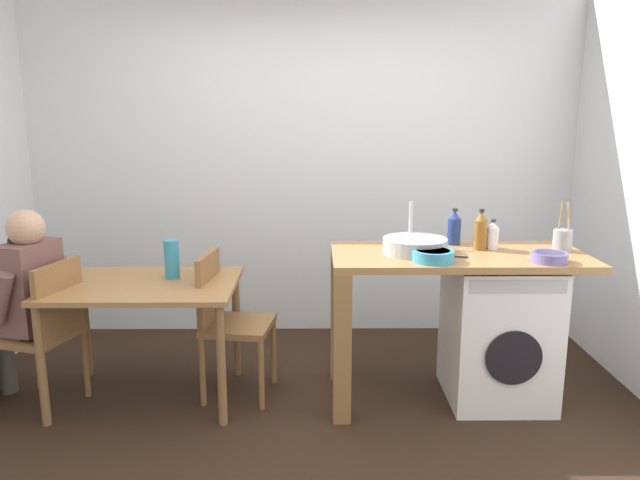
{
  "coord_description": "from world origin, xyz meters",
  "views": [
    {
      "loc": [
        0.1,
        -2.95,
        1.74
      ],
      "look_at": [
        0.12,
        0.45,
        1.01
      ],
      "focal_mm": 33.73,
      "sensor_mm": 36.0,
      "label": 1
    }
  ],
  "objects_px": {
    "chair_person_seat": "(46,327)",
    "chair_opposite": "(226,316)",
    "dining_table": "(145,298)",
    "bottle_clear_small": "(492,236)",
    "seated_person": "(21,298)",
    "vase": "(172,259)",
    "bottle_tall_green": "(454,228)",
    "washing_machine": "(498,331)",
    "utensil_crock": "(562,240)",
    "colander": "(549,257)",
    "bottle_squat_brown": "(481,231)",
    "mixing_bowl": "(433,255)"
  },
  "relations": [
    {
      "from": "dining_table",
      "to": "mixing_bowl",
      "type": "xyz_separation_m",
      "value": [
        1.68,
        -0.2,
        0.31
      ]
    },
    {
      "from": "chair_person_seat",
      "to": "washing_machine",
      "type": "xyz_separation_m",
      "value": [
        2.69,
        0.12,
        -0.08
      ]
    },
    {
      "from": "chair_person_seat",
      "to": "bottle_squat_brown",
      "type": "bearing_deg",
      "value": -68.76
    },
    {
      "from": "dining_table",
      "to": "seated_person",
      "type": "xyz_separation_m",
      "value": [
        -0.7,
        -0.08,
        0.03
      ]
    },
    {
      "from": "bottle_clear_small",
      "to": "mixing_bowl",
      "type": "height_order",
      "value": "bottle_clear_small"
    },
    {
      "from": "bottle_tall_green",
      "to": "colander",
      "type": "xyz_separation_m",
      "value": [
        0.43,
        -0.45,
        -0.07
      ]
    },
    {
      "from": "dining_table",
      "to": "chair_opposite",
      "type": "relative_size",
      "value": 1.22
    },
    {
      "from": "seated_person",
      "to": "washing_machine",
      "type": "xyz_separation_m",
      "value": [
        2.84,
        0.07,
        -0.24
      ]
    },
    {
      "from": "dining_table",
      "to": "bottle_tall_green",
      "type": "relative_size",
      "value": 4.8
    },
    {
      "from": "chair_person_seat",
      "to": "mixing_bowl",
      "type": "distance_m",
      "value": 2.28
    },
    {
      "from": "bottle_squat_brown",
      "to": "bottle_clear_small",
      "type": "relative_size",
      "value": 1.36
    },
    {
      "from": "dining_table",
      "to": "bottle_clear_small",
      "type": "bearing_deg",
      "value": 2.77
    },
    {
      "from": "dining_table",
      "to": "mixing_bowl",
      "type": "relative_size",
      "value": 4.71
    },
    {
      "from": "dining_table",
      "to": "bottle_clear_small",
      "type": "height_order",
      "value": "bottle_clear_small"
    },
    {
      "from": "bottle_tall_green",
      "to": "bottle_squat_brown",
      "type": "distance_m",
      "value": 0.19
    },
    {
      "from": "chair_opposite",
      "to": "washing_machine",
      "type": "relative_size",
      "value": 1.05
    },
    {
      "from": "utensil_crock",
      "to": "bottle_clear_small",
      "type": "bearing_deg",
      "value": 172.28
    },
    {
      "from": "bottle_tall_green",
      "to": "vase",
      "type": "relative_size",
      "value": 0.95
    },
    {
      "from": "dining_table",
      "to": "utensil_crock",
      "type": "distance_m",
      "value": 2.53
    },
    {
      "from": "chair_opposite",
      "to": "bottle_squat_brown",
      "type": "relative_size",
      "value": 3.61
    },
    {
      "from": "dining_table",
      "to": "vase",
      "type": "xyz_separation_m",
      "value": [
        0.15,
        0.1,
        0.22
      ]
    },
    {
      "from": "chair_opposite",
      "to": "bottle_tall_green",
      "type": "bearing_deg",
      "value": 104.55
    },
    {
      "from": "chair_person_seat",
      "to": "bottle_tall_green",
      "type": "distance_m",
      "value": 2.52
    },
    {
      "from": "dining_table",
      "to": "chair_person_seat",
      "type": "distance_m",
      "value": 0.58
    },
    {
      "from": "seated_person",
      "to": "mixing_bowl",
      "type": "distance_m",
      "value": 2.41
    },
    {
      "from": "seated_person",
      "to": "bottle_tall_green",
      "type": "distance_m",
      "value": 2.64
    },
    {
      "from": "chair_opposite",
      "to": "utensil_crock",
      "type": "height_order",
      "value": "utensil_crock"
    },
    {
      "from": "mixing_bowl",
      "to": "dining_table",
      "type": "bearing_deg",
      "value": 173.1
    },
    {
      "from": "chair_opposite",
      "to": "colander",
      "type": "height_order",
      "value": "colander"
    },
    {
      "from": "chair_opposite",
      "to": "mixing_bowl",
      "type": "relative_size",
      "value": 3.85
    },
    {
      "from": "chair_person_seat",
      "to": "chair_opposite",
      "type": "height_order",
      "value": "same"
    },
    {
      "from": "bottle_squat_brown",
      "to": "utensil_crock",
      "type": "distance_m",
      "value": 0.49
    },
    {
      "from": "utensil_crock",
      "to": "vase",
      "type": "height_order",
      "value": "utensil_crock"
    },
    {
      "from": "seated_person",
      "to": "bottle_clear_small",
      "type": "relative_size",
      "value": 6.56
    },
    {
      "from": "seated_person",
      "to": "colander",
      "type": "bearing_deg",
      "value": -76.16
    },
    {
      "from": "seated_person",
      "to": "vase",
      "type": "relative_size",
      "value": 5.0
    },
    {
      "from": "chair_person_seat",
      "to": "mixing_bowl",
      "type": "bearing_deg",
      "value": -75.46
    },
    {
      "from": "chair_person_seat",
      "to": "seated_person",
      "type": "xyz_separation_m",
      "value": [
        -0.15,
        0.05,
        0.16
      ]
    },
    {
      "from": "mixing_bowl",
      "to": "vase",
      "type": "relative_size",
      "value": 0.97
    },
    {
      "from": "chair_opposite",
      "to": "colander",
      "type": "relative_size",
      "value": 4.5
    },
    {
      "from": "washing_machine",
      "to": "bottle_tall_green",
      "type": "height_order",
      "value": "bottle_tall_green"
    },
    {
      "from": "bottle_squat_brown",
      "to": "vase",
      "type": "distance_m",
      "value": 1.88
    },
    {
      "from": "utensil_crock",
      "to": "chair_person_seat",
      "type": "bearing_deg",
      "value": -176.85
    },
    {
      "from": "colander",
      "to": "chair_person_seat",
      "type": "bearing_deg",
      "value": 177.97
    },
    {
      "from": "bottle_squat_brown",
      "to": "bottle_clear_small",
      "type": "height_order",
      "value": "bottle_squat_brown"
    },
    {
      "from": "seated_person",
      "to": "bottle_tall_green",
      "type": "height_order",
      "value": "seated_person"
    },
    {
      "from": "dining_table",
      "to": "vase",
      "type": "bearing_deg",
      "value": 33.69
    },
    {
      "from": "bottle_tall_green",
      "to": "mixing_bowl",
      "type": "relative_size",
      "value": 0.98
    },
    {
      "from": "bottle_squat_brown",
      "to": "colander",
      "type": "bearing_deg",
      "value": -45.51
    },
    {
      "from": "dining_table",
      "to": "colander",
      "type": "height_order",
      "value": "colander"
    }
  ]
}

